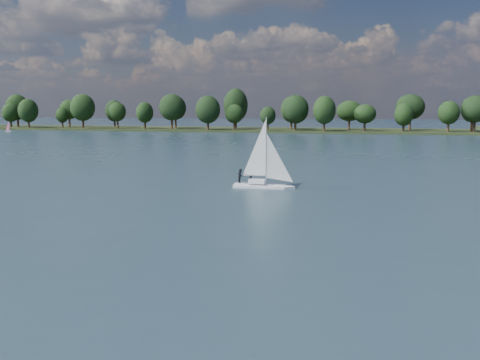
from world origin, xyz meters
name	(u,v)px	position (x,y,z in m)	size (l,w,h in m)	color
ground	(353,156)	(0.00, 100.00, 0.00)	(700.00, 700.00, 0.00)	#233342
far_shore	(365,132)	(0.00, 212.00, 0.00)	(660.00, 40.00, 1.50)	black
sailboat	(260,167)	(-9.05, 53.27, 2.50)	(6.90, 2.25, 8.97)	white
dinghy_pink	(9,129)	(-141.29, 179.09, 1.05)	(2.88, 1.39, 4.44)	silver
treeline	(341,111)	(-9.41, 207.94, 8.10)	(562.38, 74.09, 18.59)	black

